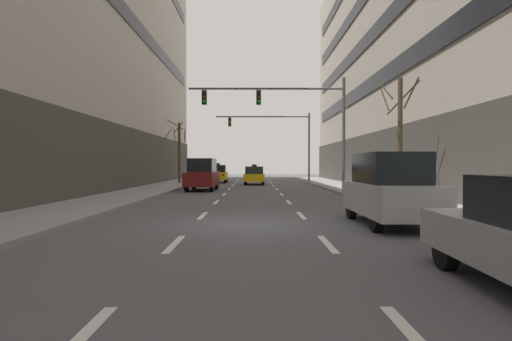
{
  "coord_description": "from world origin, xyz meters",
  "views": [
    {
      "loc": [
        0.06,
        -12.0,
        1.73
      ],
      "look_at": [
        0.25,
        23.54,
        1.21
      ],
      "focal_mm": 29.06,
      "sensor_mm": 36.0,
      "label": 1
    }
  ],
  "objects_px": {
    "traffic_signal_1": "(281,133)",
    "street_tree_0": "(400,134)",
    "car_driving_0": "(202,175)",
    "car_parked_1": "(389,189)",
    "taxi_driving_2": "(254,176)",
    "traffic_signal_0": "(291,111)",
    "street_tree_2": "(179,150)",
    "taxi_driving_1": "(217,174)"
  },
  "relations": [
    {
      "from": "taxi_driving_1",
      "to": "street_tree_0",
      "type": "bearing_deg",
      "value": -65.71
    },
    {
      "from": "street_tree_0",
      "to": "taxi_driving_2",
      "type": "bearing_deg",
      "value": 109.15
    },
    {
      "from": "car_driving_0",
      "to": "street_tree_2",
      "type": "distance_m",
      "value": 8.85
    },
    {
      "from": "taxi_driving_2",
      "to": "car_parked_1",
      "type": "bearing_deg",
      "value": -80.86
    },
    {
      "from": "taxi_driving_1",
      "to": "traffic_signal_0",
      "type": "xyz_separation_m",
      "value": [
        5.65,
        -14.89,
        4.04
      ]
    },
    {
      "from": "car_driving_0",
      "to": "car_parked_1",
      "type": "relative_size",
      "value": 1.04
    },
    {
      "from": "car_parked_1",
      "to": "street_tree_2",
      "type": "xyz_separation_m",
      "value": [
        -10.36,
        23.82,
        1.96
      ]
    },
    {
      "from": "traffic_signal_0",
      "to": "street_tree_2",
      "type": "height_order",
      "value": "traffic_signal_0"
    },
    {
      "from": "taxi_driving_1",
      "to": "traffic_signal_0",
      "type": "distance_m",
      "value": 16.43
    },
    {
      "from": "taxi_driving_1",
      "to": "car_parked_1",
      "type": "bearing_deg",
      "value": -75.06
    },
    {
      "from": "traffic_signal_0",
      "to": "car_parked_1",
      "type": "bearing_deg",
      "value": -82.34
    },
    {
      "from": "car_parked_1",
      "to": "car_driving_0",
      "type": "bearing_deg",
      "value": 114.96
    },
    {
      "from": "street_tree_0",
      "to": "taxi_driving_1",
      "type": "bearing_deg",
      "value": 114.29
    },
    {
      "from": "car_driving_0",
      "to": "taxi_driving_1",
      "type": "xyz_separation_m",
      "value": [
        -0.04,
        11.86,
        -0.23
      ]
    },
    {
      "from": "traffic_signal_0",
      "to": "street_tree_0",
      "type": "distance_m",
      "value": 8.09
    },
    {
      "from": "taxi_driving_2",
      "to": "car_parked_1",
      "type": "relative_size",
      "value": 0.97
    },
    {
      "from": "car_parked_1",
      "to": "street_tree_0",
      "type": "height_order",
      "value": "street_tree_0"
    },
    {
      "from": "traffic_signal_0",
      "to": "street_tree_0",
      "type": "bearing_deg",
      "value": -58.62
    },
    {
      "from": "traffic_signal_1",
      "to": "street_tree_2",
      "type": "height_order",
      "value": "traffic_signal_1"
    },
    {
      "from": "traffic_signal_1",
      "to": "traffic_signal_0",
      "type": "bearing_deg",
      "value": -91.58
    },
    {
      "from": "traffic_signal_0",
      "to": "traffic_signal_1",
      "type": "xyz_separation_m",
      "value": [
        0.42,
        15.44,
        -0.12
      ]
    },
    {
      "from": "street_tree_2",
      "to": "taxi_driving_1",
      "type": "bearing_deg",
      "value": 51.51
    },
    {
      "from": "traffic_signal_0",
      "to": "car_driving_0",
      "type": "bearing_deg",
      "value": 151.63
    },
    {
      "from": "car_driving_0",
      "to": "car_parked_1",
      "type": "height_order",
      "value": "car_driving_0"
    },
    {
      "from": "taxi_driving_1",
      "to": "car_driving_0",
      "type": "bearing_deg",
      "value": -89.81
    },
    {
      "from": "car_driving_0",
      "to": "car_parked_1",
      "type": "xyz_separation_m",
      "value": [
        7.32,
        -15.74,
        -0.03
      ]
    },
    {
      "from": "traffic_signal_1",
      "to": "street_tree_0",
      "type": "relative_size",
      "value": 1.72
    },
    {
      "from": "car_parked_1",
      "to": "traffic_signal_1",
      "type": "height_order",
      "value": "traffic_signal_1"
    },
    {
      "from": "car_driving_0",
      "to": "traffic_signal_0",
      "type": "relative_size",
      "value": 0.48
    },
    {
      "from": "taxi_driving_2",
      "to": "traffic_signal_0",
      "type": "relative_size",
      "value": 0.45
    },
    {
      "from": "taxi_driving_1",
      "to": "traffic_signal_1",
      "type": "relative_size",
      "value": 0.49
    },
    {
      "from": "street_tree_0",
      "to": "street_tree_2",
      "type": "distance_m",
      "value": 21.93
    },
    {
      "from": "car_parked_1",
      "to": "street_tree_0",
      "type": "relative_size",
      "value": 0.81
    },
    {
      "from": "traffic_signal_0",
      "to": "traffic_signal_1",
      "type": "distance_m",
      "value": 15.44
    },
    {
      "from": "car_driving_0",
      "to": "taxi_driving_2",
      "type": "height_order",
      "value": "car_driving_0"
    },
    {
      "from": "car_parked_1",
      "to": "street_tree_0",
      "type": "bearing_deg",
      "value": 68.17
    },
    {
      "from": "taxi_driving_1",
      "to": "taxi_driving_2",
      "type": "bearing_deg",
      "value": -45.89
    },
    {
      "from": "taxi_driving_2",
      "to": "street_tree_0",
      "type": "bearing_deg",
      "value": -70.85
    },
    {
      "from": "traffic_signal_0",
      "to": "street_tree_2",
      "type": "relative_size",
      "value": 1.71
    },
    {
      "from": "car_driving_0",
      "to": "traffic_signal_1",
      "type": "xyz_separation_m",
      "value": [
        6.04,
        12.41,
        3.69
      ]
    },
    {
      "from": "car_driving_0",
      "to": "car_parked_1",
      "type": "distance_m",
      "value": 17.36
    },
    {
      "from": "street_tree_0",
      "to": "traffic_signal_0",
      "type": "bearing_deg",
      "value": 121.38
    }
  ]
}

